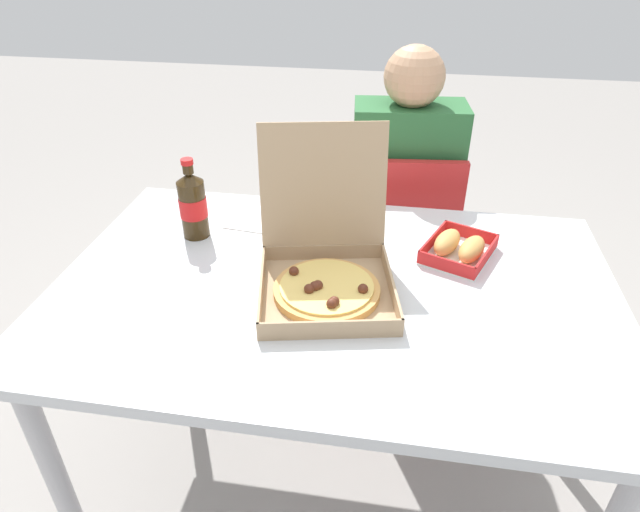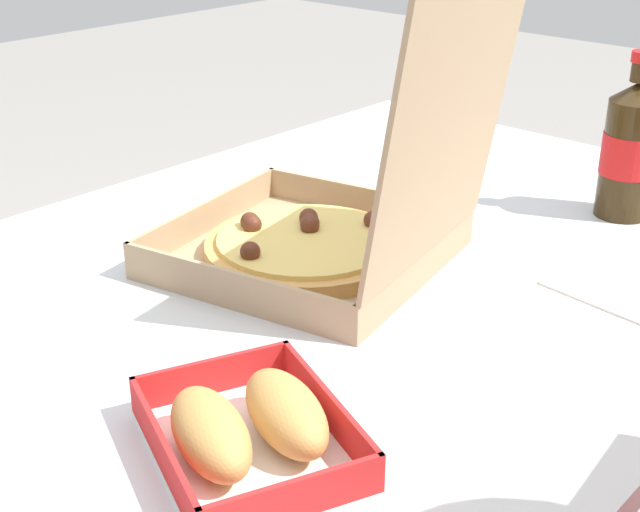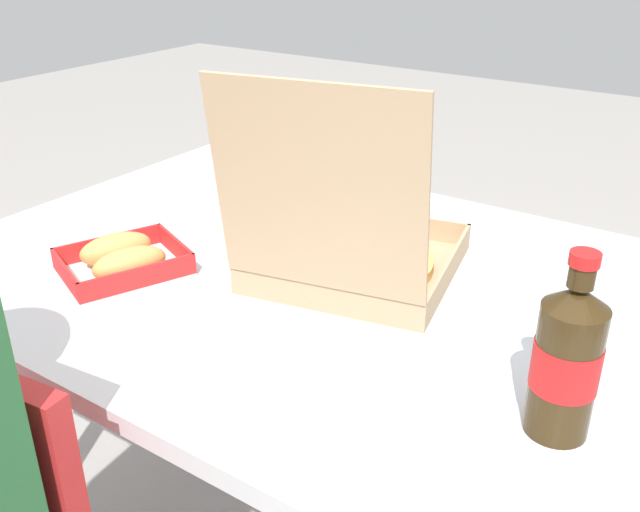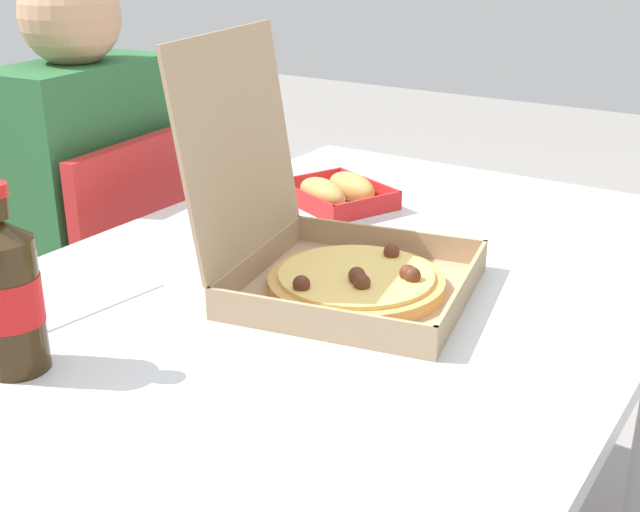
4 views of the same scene
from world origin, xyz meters
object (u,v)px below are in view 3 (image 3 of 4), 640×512
at_px(bread_side_box, 123,259).
at_px(paper_menu, 378,425).
at_px(pizza_box_open, 352,250).
at_px(cola_bottle, 567,360).

xyz_separation_m(bread_side_box, paper_menu, (-0.54, 0.10, -0.02)).
distance_m(bread_side_box, paper_menu, 0.55).
height_order(pizza_box_open, bread_side_box, pizza_box_open).
bearing_deg(bread_side_box, cola_bottle, -179.54).
relative_size(bread_side_box, paper_menu, 1.11).
height_order(pizza_box_open, cola_bottle, pizza_box_open).
xyz_separation_m(bread_side_box, cola_bottle, (-0.71, -0.01, 0.07)).
relative_size(bread_side_box, cola_bottle, 1.04).
xyz_separation_m(pizza_box_open, cola_bottle, (-0.39, 0.19, 0.04)).
height_order(bread_side_box, paper_menu, bread_side_box).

